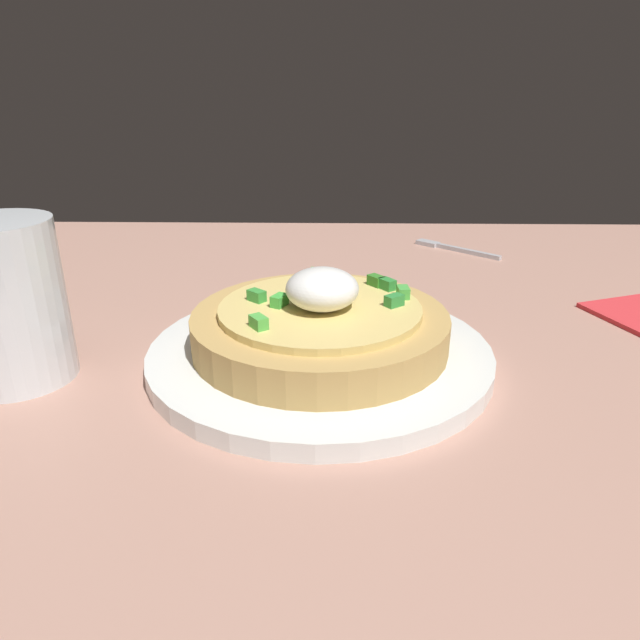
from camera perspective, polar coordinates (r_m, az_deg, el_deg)
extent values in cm
cube|color=tan|center=(50.61, -1.36, -1.50)|extent=(105.04, 72.42, 3.38)
cylinder|color=white|center=(41.88, 0.00, -3.34)|extent=(24.67, 24.67, 1.28)
cylinder|color=tan|center=(41.07, 0.00, -0.92)|extent=(18.26, 18.26, 2.58)
cylinder|color=#E2C470|center=(40.48, 0.00, 1.10)|extent=(14.33, 14.33, 0.53)
ellipsoid|color=white|center=(39.41, 0.22, 3.11)|extent=(5.06, 5.06, 2.84)
cube|color=#52B24B|center=(43.00, 1.74, 3.34)|extent=(1.50, 1.42, 0.80)
cube|color=green|center=(41.36, -6.32, 2.42)|extent=(1.49, 1.44, 0.80)
cube|color=#368229|center=(44.50, 5.58, 3.92)|extent=(1.43, 1.50, 0.80)
cube|color=green|center=(41.29, -0.46, 2.53)|extent=(1.20, 1.48, 0.80)
cube|color=#2F8A37|center=(43.80, 6.69, 3.56)|extent=(1.41, 1.50, 0.80)
cube|color=green|center=(42.24, 8.26, 2.75)|extent=(0.89, 1.34, 0.80)
cube|color=green|center=(40.28, -4.06, 1.95)|extent=(1.30, 1.50, 0.80)
cube|color=#50B846|center=(36.74, -6.12, -0.21)|extent=(1.39, 1.51, 0.80)
cube|color=#308B3B|center=(40.51, 7.38, 1.93)|extent=(1.50, 1.41, 0.80)
cube|color=green|center=(45.86, -0.42, 4.59)|extent=(0.84, 1.30, 0.80)
cylinder|color=silver|center=(43.10, -28.74, 1.51)|extent=(7.53, 7.53, 10.98)
cylinder|color=beige|center=(43.43, -28.50, 0.26)|extent=(6.62, 6.62, 8.15)
cube|color=#B7B7BC|center=(71.18, 14.46, 6.61)|extent=(6.67, 6.07, 0.50)
cube|color=#B7B7BC|center=(73.91, 10.67, 7.51)|extent=(3.02, 2.91, 0.50)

